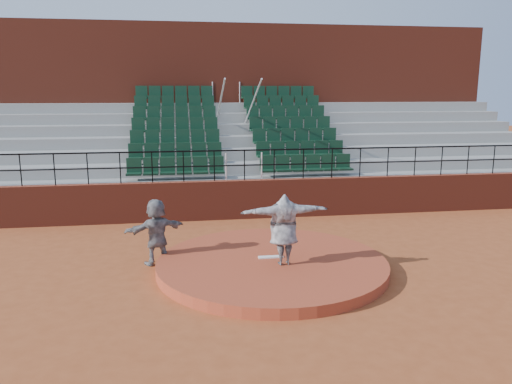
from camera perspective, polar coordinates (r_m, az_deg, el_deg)
ground at (r=12.15m, az=1.82°, el=-8.83°), size 90.00×90.00×0.00m
pitchers_mound at (r=12.10m, az=1.82°, el=-8.28°), size 5.50×5.50×0.25m
pitching_rubber at (r=12.20m, az=1.70°, el=-7.42°), size 0.60×0.15×0.03m
boundary_wall at (r=16.71m, az=-1.31°, el=-0.83°), size 24.00×0.30×1.30m
wall_railing at (r=16.47m, az=-1.33°, el=3.86°), size 24.04×0.05×1.03m
seating_deck at (r=20.14m, az=-2.67°, el=3.57°), size 24.00×5.97×4.63m
press_box_facade at (r=23.89m, az=-3.75°, el=9.88°), size 24.00×3.00×7.10m
pitcher at (r=11.54m, az=3.19°, el=-4.28°), size 2.08×0.66×1.67m
fielder at (r=12.53m, az=-11.32°, el=-4.45°), size 1.59×1.05×1.65m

